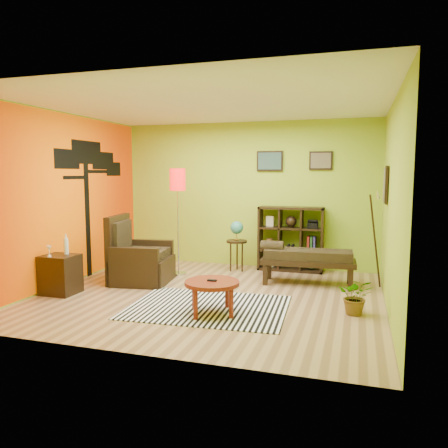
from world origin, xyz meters
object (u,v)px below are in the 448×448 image
(coffee_table, at_px, (212,286))
(armchair, at_px, (138,262))
(globe_table, at_px, (237,233))
(potted_plant, at_px, (356,300))
(bench, at_px, (305,257))
(cube_shelf, at_px, (291,239))
(side_cabinet, at_px, (60,274))
(floor_lamp, at_px, (178,189))

(coffee_table, relative_size, armchair, 0.63)
(globe_table, bearing_deg, armchair, -136.59)
(coffee_table, xyz_separation_m, armchair, (-1.73, 1.24, -0.04))
(globe_table, xyz_separation_m, potted_plant, (2.16, -1.99, -0.52))
(globe_table, xyz_separation_m, bench, (1.34, -0.62, -0.26))
(cube_shelf, relative_size, potted_plant, 2.51)
(armchair, height_order, potted_plant, armchair)
(side_cabinet, bearing_deg, cube_shelf, 39.92)
(side_cabinet, xyz_separation_m, cube_shelf, (3.11, 2.61, 0.30))
(armchair, distance_m, floor_lamp, 1.45)
(floor_lamp, relative_size, cube_shelf, 1.59)
(cube_shelf, bearing_deg, floor_lamp, -154.16)
(potted_plant, bearing_deg, side_cabinet, -175.99)
(floor_lamp, distance_m, bench, 2.51)
(globe_table, distance_m, bench, 1.50)
(coffee_table, relative_size, floor_lamp, 0.37)
(globe_table, height_order, bench, globe_table)
(side_cabinet, distance_m, globe_table, 3.16)
(bench, relative_size, potted_plant, 3.26)
(floor_lamp, xyz_separation_m, potted_plant, (3.08, -1.39, -1.35))
(cube_shelf, bearing_deg, globe_table, -161.94)
(globe_table, relative_size, bench, 0.60)
(floor_lamp, distance_m, potted_plant, 3.64)
(potted_plant, bearing_deg, bench, 120.74)
(side_cabinet, distance_m, cube_shelf, 4.07)
(bench, bearing_deg, coffee_table, -117.07)
(armchair, bearing_deg, floor_lamp, 57.31)
(armchair, bearing_deg, potted_plant, -11.24)
(armchair, distance_m, side_cabinet, 1.27)
(armchair, bearing_deg, bench, 13.85)
(cube_shelf, bearing_deg, side_cabinet, -140.08)
(floor_lamp, xyz_separation_m, globe_table, (0.92, 0.60, -0.83))
(armchair, relative_size, globe_table, 1.20)
(coffee_table, height_order, armchair, armchair)
(coffee_table, height_order, side_cabinet, side_cabinet)
(armchair, relative_size, potted_plant, 2.35)
(floor_lamp, bearing_deg, coffee_table, -56.20)
(floor_lamp, bearing_deg, cube_shelf, 25.84)
(globe_table, bearing_deg, bench, -24.83)
(globe_table, relative_size, potted_plant, 1.96)
(side_cabinet, bearing_deg, globe_table, 46.90)
(coffee_table, xyz_separation_m, cube_shelf, (0.60, 2.84, 0.22))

